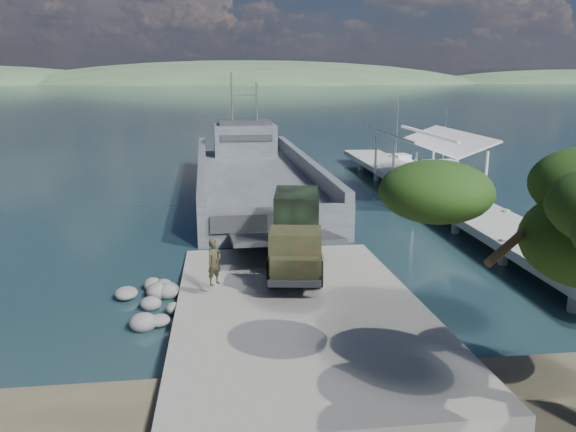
# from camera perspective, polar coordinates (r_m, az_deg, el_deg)

# --- Properties ---
(ground) EXTENTS (1400.00, 1400.00, 0.00)m
(ground) POSITION_cam_1_polar(r_m,az_deg,el_deg) (24.30, 0.84, -9.11)
(ground) COLOR #163036
(ground) RESTS_ON ground
(boat_ramp) EXTENTS (10.00, 18.00, 0.50)m
(boat_ramp) POSITION_cam_1_polar(r_m,az_deg,el_deg) (23.29, 1.18, -9.51)
(boat_ramp) COLOR gray
(boat_ramp) RESTS_ON ground
(shoreline_rocks) EXTENTS (3.20, 5.60, 0.90)m
(shoreline_rocks) POSITION_cam_1_polar(r_m,az_deg,el_deg) (24.76, -13.88, -9.09)
(shoreline_rocks) COLOR #5D5D5B
(shoreline_rocks) RESTS_ON ground
(distant_headlands) EXTENTS (1000.00, 240.00, 48.00)m
(distant_headlands) POSITION_cam_1_polar(r_m,az_deg,el_deg) (584.59, -1.88, 13.30)
(distant_headlands) COLOR #375736
(distant_headlands) RESTS_ON ground
(pier) EXTENTS (6.40, 44.00, 6.10)m
(pier) POSITION_cam_1_polar(r_m,az_deg,el_deg) (44.64, 14.23, 3.44)
(pier) COLOR #9B9D93
(pier) RESTS_ON ground
(landing_craft) EXTENTS (9.82, 35.97, 10.62)m
(landing_craft) POSITION_cam_1_polar(r_m,az_deg,el_deg) (46.78, -3.42, 3.42)
(landing_craft) COLOR #41484D
(landing_craft) RESTS_ON ground
(military_truck) EXTENTS (3.39, 7.69, 3.45)m
(military_truck) POSITION_cam_1_polar(r_m,az_deg,el_deg) (27.00, 0.84, -1.69)
(military_truck) COLOR black
(military_truck) RESTS_ON boat_ramp
(soldier) EXTENTS (0.86, 0.86, 2.01)m
(soldier) POSITION_cam_1_polar(r_m,az_deg,el_deg) (24.15, -7.48, -5.55)
(soldier) COLOR #1C2F1A
(soldier) RESTS_ON boat_ramp
(sailboat_near) EXTENTS (2.70, 5.57, 6.52)m
(sailboat_near) POSITION_cam_1_polar(r_m,az_deg,el_deg) (60.43, 15.50, 4.89)
(sailboat_near) COLOR white
(sailboat_near) RESTS_ON ground
(sailboat_far) EXTENTS (2.94, 6.46, 7.60)m
(sailboat_far) POSITION_cam_1_polar(r_m,az_deg,el_deg) (62.38, 10.93, 5.48)
(sailboat_far) COLOR white
(sailboat_far) RESTS_ON ground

